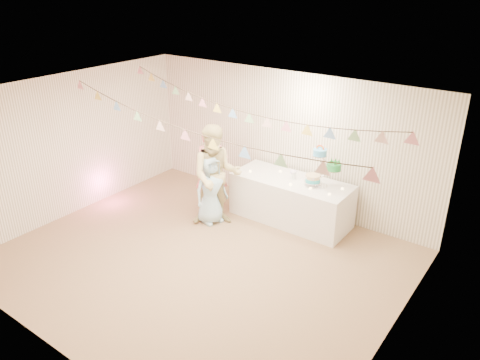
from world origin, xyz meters
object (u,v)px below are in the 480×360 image
Objects in this scene: table at (291,200)px; person_adult_a at (212,172)px; cake_stand at (322,171)px; person_adult_b at (216,176)px; person_child at (211,189)px.

person_adult_a is (-1.34, -0.61, 0.43)m from table.
cake_stand reaches higher than table.
cake_stand is at bearing -10.86° from person_adult_b.
table is 1.30× the size of person_adult_a.
person_adult_a reaches higher than cake_stand.
cake_stand is 0.42× the size of person_adult_a.
person_child is at bearing -141.54° from table.
cake_stand is 0.54× the size of person_child.
person_adult_a is 0.40m from person_child.
cake_stand is (0.55, 0.05, 0.69)m from table.
person_adult_b is (-1.58, -0.91, -0.18)m from cake_stand.
person_adult_a is at bearing 52.23° from person_child.
person_adult_b is (-1.03, -0.86, 0.52)m from table.
cake_stand is at bearing 5.19° from table.
table is at bearing -21.33° from person_adult_a.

